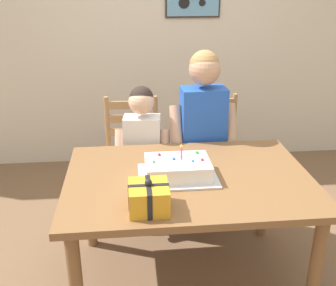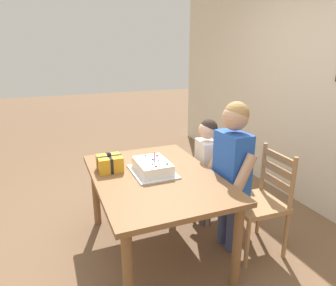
{
  "view_description": "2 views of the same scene",
  "coord_description": "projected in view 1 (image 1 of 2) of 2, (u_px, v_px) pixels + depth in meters",
  "views": [
    {
      "loc": [
        -0.32,
        -2.03,
        1.78
      ],
      "look_at": [
        -0.11,
        0.12,
        0.88
      ],
      "focal_mm": 43.14,
      "sensor_mm": 36.0,
      "label": 1
    },
    {
      "loc": [
        2.17,
        -0.77,
        1.73
      ],
      "look_at": [
        -0.16,
        0.18,
        0.93
      ],
      "focal_mm": 32.23,
      "sensor_mm": 36.0,
      "label": 2
    }
  ],
  "objects": [
    {
      "name": "child_older",
      "position": [
        203.0,
        124.0,
        2.85
      ],
      "size": [
        0.48,
        0.28,
        1.33
      ],
      "color": "#38426B",
      "rests_on": "ground"
    },
    {
      "name": "birthday_cake",
      "position": [
        178.0,
        169.0,
        2.27
      ],
      "size": [
        0.44,
        0.34,
        0.19
      ],
      "color": "silver",
      "rests_on": "dining_table"
    },
    {
      "name": "dining_table",
      "position": [
        188.0,
        190.0,
        2.33
      ],
      "size": [
        1.4,
        0.98,
        0.72
      ],
      "color": "brown",
      "rests_on": "ground"
    },
    {
      "name": "gift_box_red_large",
      "position": [
        149.0,
        197.0,
        1.95
      ],
      "size": [
        0.2,
        0.21,
        0.16
      ],
      "color": "gold",
      "rests_on": "dining_table"
    },
    {
      "name": "chair_left",
      "position": [
        132.0,
        158.0,
        3.14
      ],
      "size": [
        0.44,
        0.44,
        0.92
      ],
      "color": "#A87A4C",
      "rests_on": "ground"
    },
    {
      "name": "ground_plane",
      "position": [
        186.0,
        277.0,
        2.57
      ],
      "size": [
        20.0,
        20.0,
        0.0
      ],
      "primitive_type": "plane",
      "color": "brown"
    },
    {
      "name": "back_wall",
      "position": [
        160.0,
        30.0,
        3.82
      ],
      "size": [
        6.4,
        0.11,
        2.6
      ],
      "color": "beige",
      "rests_on": "ground"
    },
    {
      "name": "child_younger",
      "position": [
        142.0,
        146.0,
        2.86
      ],
      "size": [
        0.41,
        0.24,
        1.09
      ],
      "color": "#38426B",
      "rests_on": "ground"
    },
    {
      "name": "chair_right",
      "position": [
        212.0,
        154.0,
        3.2
      ],
      "size": [
        0.44,
        0.44,
        0.92
      ],
      "color": "#A87A4C",
      "rests_on": "ground"
    }
  ]
}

